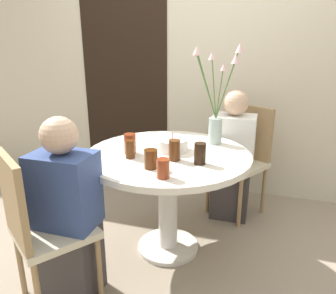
{
  "coord_description": "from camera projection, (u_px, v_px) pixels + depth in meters",
  "views": [
    {
      "loc": [
        0.6,
        -1.97,
        1.46
      ],
      "look_at": [
        0.0,
        0.0,
        0.78
      ],
      "focal_mm": 35.0,
      "sensor_mm": 36.0,
      "label": 1
    }
  ],
  "objects": [
    {
      "name": "ground_plane",
      "position": [
        168.0,
        248.0,
        2.42
      ],
      "size": [
        16.0,
        16.0,
        0.0
      ],
      "primitive_type": "plane",
      "color": "gray"
    },
    {
      "name": "wall_back",
      "position": [
        204.0,
        58.0,
        3.06
      ],
      "size": [
        8.0,
        0.05,
        2.6
      ],
      "color": "beige",
      "rests_on": "ground_plane"
    },
    {
      "name": "doorway_panel",
      "position": [
        125.0,
        84.0,
        3.34
      ],
      "size": [
        0.9,
        0.01,
        2.05
      ],
      "color": "black",
      "rests_on": "ground_plane"
    },
    {
      "name": "dining_table",
      "position": [
        168.0,
        173.0,
        2.23
      ],
      "size": [
        1.1,
        1.1,
        0.74
      ],
      "color": "silver",
      "rests_on": "ground_plane"
    },
    {
      "name": "chair_near_front",
      "position": [
        244.0,
        154.0,
        2.8
      ],
      "size": [
        0.55,
        0.55,
        0.93
      ],
      "rotation": [
        0.0,
        0.0,
        -0.54
      ],
      "color": "beige",
      "rests_on": "ground_plane"
    },
    {
      "name": "chair_right_flank",
      "position": [
        38.0,
        223.0,
        1.74
      ],
      "size": [
        0.56,
        0.56,
        0.93
      ],
      "rotation": [
        0.0,
        0.0,
        2.53
      ],
      "color": "beige",
      "rests_on": "ground_plane"
    },
    {
      "name": "birthday_cake",
      "position": [
        172.0,
        145.0,
        2.21
      ],
      "size": [
        0.21,
        0.21,
        0.13
      ],
      "color": "white",
      "rests_on": "dining_table"
    },
    {
      "name": "flower_vase",
      "position": [
        217.0,
        104.0,
        2.3
      ],
      "size": [
        0.34,
        0.16,
        0.7
      ],
      "color": "#9EB2AD",
      "rests_on": "dining_table"
    },
    {
      "name": "side_plate",
      "position": [
        163.0,
        135.0,
        2.56
      ],
      "size": [
        0.18,
        0.18,
        0.01
      ],
      "color": "white",
      "rests_on": "dining_table"
    },
    {
      "name": "drink_glass_0",
      "position": [
        151.0,
        159.0,
        1.9
      ],
      "size": [
        0.08,
        0.08,
        0.11
      ],
      "color": "#51280F",
      "rests_on": "dining_table"
    },
    {
      "name": "drink_glass_1",
      "position": [
        200.0,
        154.0,
        1.97
      ],
      "size": [
        0.07,
        0.07,
        0.13
      ],
      "color": "black",
      "rests_on": "dining_table"
    },
    {
      "name": "drink_glass_2",
      "position": [
        174.0,
        150.0,
        2.03
      ],
      "size": [
        0.07,
        0.07,
        0.13
      ],
      "color": "#51280F",
      "rests_on": "dining_table"
    },
    {
      "name": "drink_glass_3",
      "position": [
        130.0,
        149.0,
        2.07
      ],
      "size": [
        0.06,
        0.06,
        0.12
      ],
      "color": "#51280F",
      "rests_on": "dining_table"
    },
    {
      "name": "drink_glass_4",
      "position": [
        163.0,
        168.0,
        1.77
      ],
      "size": [
        0.07,
        0.07,
        0.11
      ],
      "color": "maroon",
      "rests_on": "dining_table"
    },
    {
      "name": "drink_glass_5",
      "position": [
        130.0,
        144.0,
        2.15
      ],
      "size": [
        0.08,
        0.08,
        0.13
      ],
      "color": "maroon",
      "rests_on": "dining_table"
    },
    {
      "name": "person_boy",
      "position": [
        232.0,
        160.0,
        2.71
      ],
      "size": [
        0.34,
        0.24,
        1.09
      ],
      "color": "#383333",
      "rests_on": "ground_plane"
    },
    {
      "name": "person_woman",
      "position": [
        68.0,
        217.0,
        1.84
      ],
      "size": [
        0.34,
        0.24,
        1.09
      ],
      "color": "#383333",
      "rests_on": "ground_plane"
    }
  ]
}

